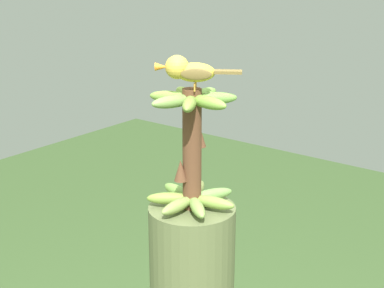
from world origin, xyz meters
The scene contains 2 objects.
banana_bunch centered at (0.00, 0.00, 1.43)m, with size 0.25×0.26×0.34m.
perched_bird centered at (-0.02, 0.00, 1.66)m, with size 0.14×0.20×0.09m.
Camera 1 is at (-1.18, -0.91, 1.93)m, focal length 53.95 mm.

